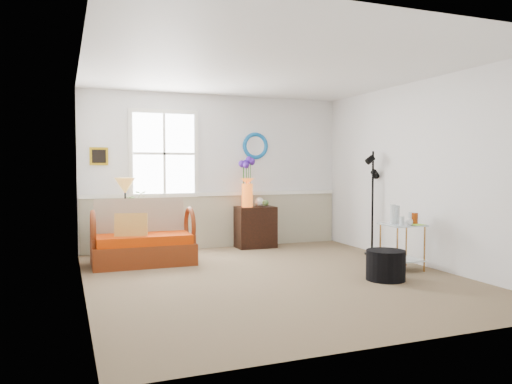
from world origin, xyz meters
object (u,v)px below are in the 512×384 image
object	(u,v)px
loveseat	(143,232)
ottoman	(386,265)
floor_lamp	(372,203)
side_table	(402,247)
lamp_stand	(126,237)
cabinet	(255,227)

from	to	relation	value
loveseat	ottoman	bearing A→B (deg)	-38.04
floor_lamp	ottoman	world-z (taller)	floor_lamp
side_table	ottoman	xyz separation A→B (m)	(-0.57, -0.44, -0.13)
loveseat	floor_lamp	size ratio (longest dim) A/B	0.86
side_table	floor_lamp	xyz separation A→B (m)	(0.30, 1.14, 0.51)
loveseat	ottoman	distance (m)	3.37
lamp_stand	ottoman	size ratio (longest dim) A/B	1.38
cabinet	floor_lamp	size ratio (longest dim) A/B	0.43
loveseat	cabinet	distance (m)	2.17
side_table	ottoman	size ratio (longest dim) A/B	1.30
cabinet	side_table	world-z (taller)	cabinet
loveseat	floor_lamp	world-z (taller)	floor_lamp
side_table	ottoman	world-z (taller)	side_table
loveseat	cabinet	size ratio (longest dim) A/B	2.00
lamp_stand	ottoman	world-z (taller)	lamp_stand
lamp_stand	cabinet	size ratio (longest dim) A/B	0.94
floor_lamp	ottoman	size ratio (longest dim) A/B	3.41
loveseat	side_table	world-z (taller)	loveseat
lamp_stand	side_table	distance (m)	4.02
loveseat	side_table	distance (m)	3.60
ottoman	loveseat	bearing A→B (deg)	141.62
lamp_stand	floor_lamp	xyz separation A→B (m)	(3.68, -1.03, 0.49)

